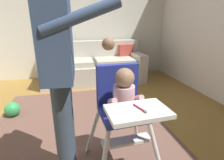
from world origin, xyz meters
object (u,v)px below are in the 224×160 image
object	(u,v)px
adult_standing	(61,73)
toy_ball	(12,109)
couch	(94,66)
high_chair	(123,102)

from	to	relation	value
adult_standing	toy_ball	world-z (taller)	adult_standing
adult_standing	toy_ball	size ratio (longest dim) A/B	8.02
couch	adult_standing	xyz separation A→B (m)	(-0.55, -2.50, 0.59)
high_chair	toy_ball	xyz separation A→B (m)	(-1.24, 1.22, -0.55)
high_chair	adult_standing	world-z (taller)	adult_standing
couch	high_chair	world-z (taller)	high_chair
high_chair	couch	bearing A→B (deg)	175.22
couch	toy_ball	bearing A→B (deg)	-45.53
high_chair	toy_ball	bearing A→B (deg)	-137.49
couch	high_chair	xyz separation A→B (m)	(-0.09, -2.52, 0.32)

